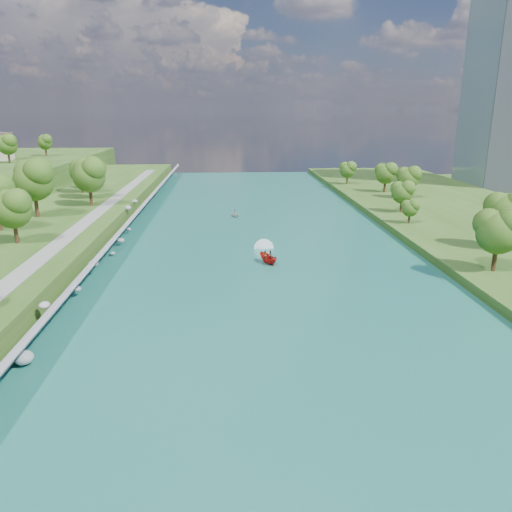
{
  "coord_description": "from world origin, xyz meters",
  "views": [
    {
      "loc": [
        -5.51,
        -61.55,
        24.0
      ],
      "look_at": [
        -1.21,
        11.84,
        2.5
      ],
      "focal_mm": 35.0,
      "sensor_mm": 36.0,
      "label": 1
    }
  ],
  "objects": [
    {
      "name": "trees_east",
      "position": [
        37.94,
        33.94,
        6.35
      ],
      "size": [
        17.34,
        140.35,
        11.43
      ],
      "color": "#2A4A13",
      "rests_on": "berm_east"
    },
    {
      "name": "riverside_path",
      "position": [
        -32.5,
        20.0,
        3.55
      ],
      "size": [
        3.0,
        200.0,
        0.1
      ],
      "primitive_type": "cube",
      "color": "gray",
      "rests_on": "berm_west"
    },
    {
      "name": "riprap_bank",
      "position": [
        -25.85,
        19.2,
        1.8
      ],
      "size": [
        3.84,
        236.0,
        4.32
      ],
      "color": "slate",
      "rests_on": "ground"
    },
    {
      "name": "river_water",
      "position": [
        0.0,
        20.0,
        0.05
      ],
      "size": [
        55.0,
        240.0,
        0.1
      ],
      "primitive_type": "cube",
      "color": "#196057",
      "rests_on": "ground"
    },
    {
      "name": "ground",
      "position": [
        0.0,
        0.0,
        0.0
      ],
      "size": [
        260.0,
        260.0,
        0.0
      ],
      "primitive_type": "plane",
      "color": "#2D5119",
      "rests_on": "ground"
    },
    {
      "name": "motorboat",
      "position": [
        0.95,
        17.12,
        0.84
      ],
      "size": [
        3.6,
        19.1,
        2.22
      ],
      "rotation": [
        0.0,
        0.0,
        3.6
      ],
      "color": "#B7130E",
      "rests_on": "river_water"
    },
    {
      "name": "office_tower",
      "position": [
        82.5,
        95.0,
        30.0
      ],
      "size": [
        22.0,
        22.0,
        60.0
      ],
      "primitive_type": "cube",
      "color": "gray",
      "rests_on": "ground"
    },
    {
      "name": "raft",
      "position": [
        -3.72,
        53.28,
        0.47
      ],
      "size": [
        2.45,
        3.22,
        1.65
      ],
      "rotation": [
        0.0,
        0.0,
        0.1
      ],
      "color": "gray",
      "rests_on": "river_water"
    }
  ]
}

